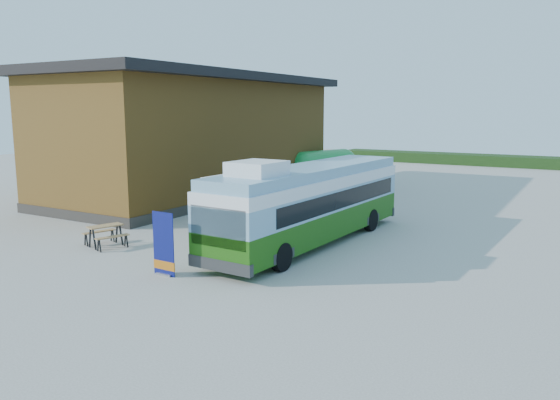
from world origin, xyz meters
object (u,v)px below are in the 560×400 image
Objects in this scene: banner at (164,250)px; person_b at (239,198)px; bus at (310,201)px; slurry_tanker at (324,164)px; picnic_table at (105,231)px; person_a at (353,192)px.

person_b is at bearing 113.58° from banner.
bus is 18.19m from slurry_tanker.
banner is 10.28m from person_b.
picnic_table is 13.76m from person_a.
slurry_tanker reaches higher than person_a.
bus is 8.18m from picnic_table.
person_b is at bearing 152.45° from bus.
picnic_table is 0.29× the size of slurry_tanker.
person_a is (-1.62, 8.26, -0.85)m from bus.
picnic_table is (-6.73, -4.51, -1.09)m from bus.
person_a is 10.17m from slurry_tanker.
bus is 6.60× the size of person_b.
banner is 1.17× the size of person_b.
picnic_table is 7.96m from person_b.
slurry_tanker is at bearing -124.15° from person_b.
picnic_table is 1.02× the size of person_b.
person_a is 0.28× the size of slurry_tanker.
person_b is at bearing -65.04° from slurry_tanker.
picnic_table is 21.14m from slurry_tanker.
bus is 6.64m from banner.
banner is at bearing -106.16° from bus.
slurry_tanker reaches higher than banner.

